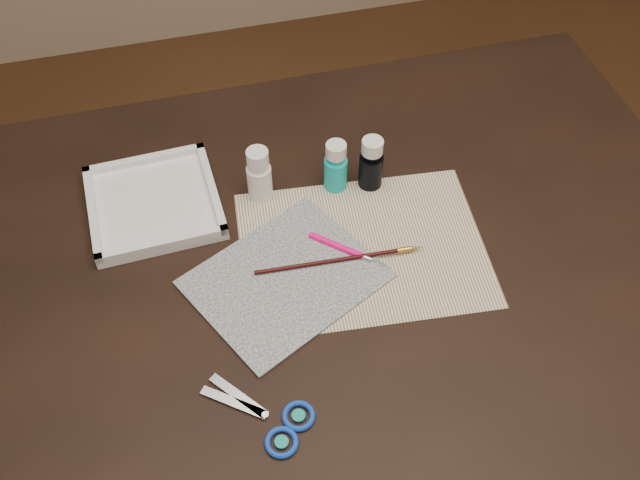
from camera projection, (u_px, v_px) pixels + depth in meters
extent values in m
cube|color=#422614|center=(320.00, 457.00, 1.68)|extent=(3.50, 3.50, 0.02)
cube|color=black|center=(320.00, 378.00, 1.39)|extent=(1.30, 0.90, 0.75)
cube|color=silver|center=(363.00, 248.00, 1.11)|extent=(0.41, 0.32, 0.00)
cube|color=black|center=(285.00, 279.00, 1.07)|extent=(0.33, 0.31, 0.00)
cylinder|color=white|center=(259.00, 174.00, 1.15)|extent=(0.05, 0.05, 0.10)
cylinder|color=#11B8BB|center=(336.00, 166.00, 1.16)|extent=(0.05, 0.05, 0.09)
cylinder|color=black|center=(371.00, 163.00, 1.16)|extent=(0.05, 0.05, 0.10)
cube|color=white|center=(154.00, 202.00, 1.16)|extent=(0.21, 0.21, 0.02)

